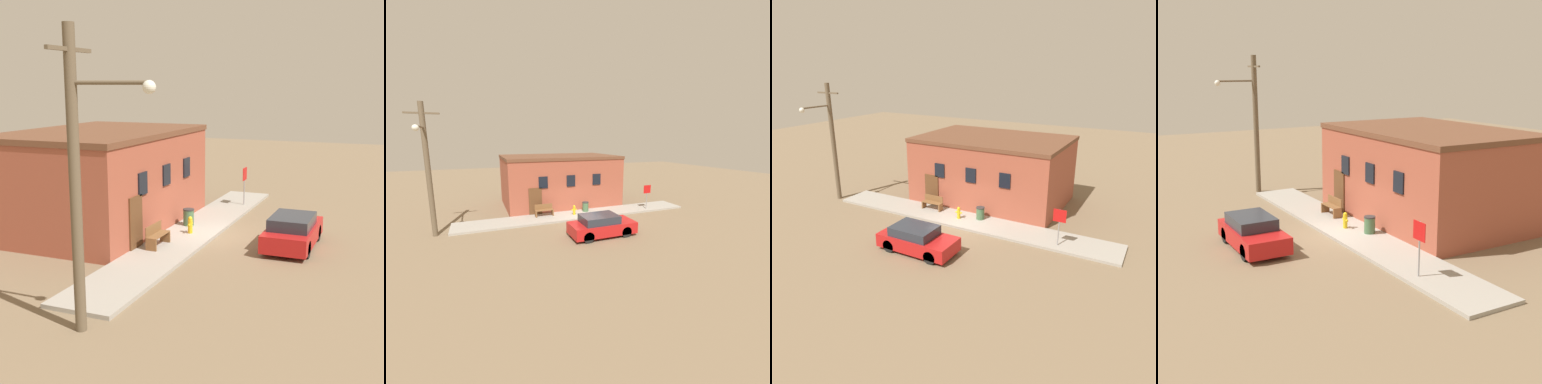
% 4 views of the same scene
% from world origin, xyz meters
% --- Properties ---
extents(ground_plane, '(80.00, 80.00, 0.00)m').
position_xyz_m(ground_plane, '(0.00, 0.00, 0.00)').
color(ground_plane, '#7A664C').
extents(sidewalk, '(18.07, 2.31, 0.14)m').
position_xyz_m(sidewalk, '(0.00, 1.15, 0.07)').
color(sidewalk, '#9E998E').
rests_on(sidewalk, ground).
extents(brick_building, '(9.76, 6.54, 4.41)m').
position_xyz_m(brick_building, '(-0.23, 5.51, 2.21)').
color(brick_building, '#9E4C38').
rests_on(brick_building, ground).
extents(fire_hydrant, '(0.42, 0.20, 0.73)m').
position_xyz_m(fire_hydrant, '(-0.40, 1.10, 0.51)').
color(fire_hydrant, gold).
rests_on(fire_hydrant, sidewalk).
extents(stop_sign, '(0.67, 0.06, 1.98)m').
position_xyz_m(stop_sign, '(5.82, 0.53, 1.53)').
color(stop_sign, gray).
rests_on(stop_sign, sidewalk).
extents(bench, '(1.36, 0.44, 0.89)m').
position_xyz_m(bench, '(-2.64, 1.61, 0.57)').
color(bench, brown).
rests_on(bench, sidewalk).
extents(trash_bin, '(0.51, 0.51, 0.76)m').
position_xyz_m(trash_bin, '(0.78, 1.66, 0.53)').
color(trash_bin, '#426642').
rests_on(trash_bin, sidewalk).
extents(utility_pole, '(1.80, 2.43, 7.88)m').
position_xyz_m(utility_pole, '(-9.77, 0.30, 4.19)').
color(utility_pole, brown).
rests_on(utility_pole, ground).
extents(parked_car, '(4.00, 1.79, 1.33)m').
position_xyz_m(parked_car, '(-0.29, -3.28, 0.65)').
color(parked_car, black).
rests_on(parked_car, ground).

